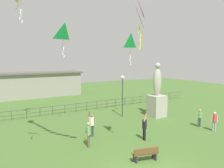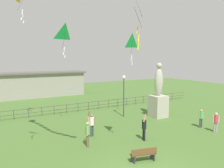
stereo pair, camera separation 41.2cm
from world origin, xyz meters
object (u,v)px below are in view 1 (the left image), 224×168
(person_3, at_px, (89,132))
(kite_5, at_px, (136,10))
(kite_1, at_px, (65,32))
(lamppost, at_px, (123,87))
(person_1, at_px, (92,123))
(person_0, at_px, (214,120))
(person_5, at_px, (200,117))
(person_2, at_px, (144,126))
(statue_monument, at_px, (157,98))
(park_bench, at_px, (145,154))
(kite_0, at_px, (131,42))

(person_3, distance_m, kite_5, 8.19)
(person_3, height_order, kite_1, kite_1)
(lamppost, relative_size, person_1, 2.07)
(person_0, distance_m, kite_5, 11.22)
(person_0, relative_size, person_5, 1.03)
(lamppost, bearing_deg, person_1, -145.31)
(person_1, bearing_deg, lamppost, 34.69)
(person_2, bearing_deg, person_0, -13.05)
(person_1, height_order, person_5, person_1)
(person_3, relative_size, kite_1, 0.74)
(lamppost, height_order, person_3, lamppost)
(lamppost, xyz_separation_m, person_0, (4.04, -7.39, -2.15))
(statue_monument, relative_size, person_2, 2.71)
(park_bench, relative_size, person_1, 0.77)
(park_bench, distance_m, person_5, 8.40)
(person_2, height_order, kite_5, kite_5)
(person_0, bearing_deg, person_3, 167.00)
(statue_monument, bearing_deg, person_2, -139.64)
(kite_1, distance_m, kite_5, 7.08)
(person_5, relative_size, kite_0, 0.51)
(person_0, relative_size, person_2, 0.80)
(person_1, height_order, kite_0, kite_0)
(park_bench, relative_size, person_0, 0.97)
(kite_0, xyz_separation_m, kite_5, (-4.75, -7.13, 1.08))
(park_bench, xyz_separation_m, person_1, (-0.97, 5.09, 0.56))
(statue_monument, distance_m, person_0, 5.88)
(kite_0, distance_m, kite_1, 6.63)
(person_3, bearing_deg, person_0, -13.00)
(lamppost, height_order, park_bench, lamppost)
(lamppost, height_order, person_5, lamppost)
(lamppost, relative_size, kite_1, 1.55)
(park_bench, distance_m, person_1, 5.21)
(person_0, relative_size, kite_1, 0.59)
(statue_monument, xyz_separation_m, person_3, (-9.04, -3.40, -0.85))
(person_1, relative_size, kite_0, 0.67)
(person_0, xyz_separation_m, person_3, (-10.03, 2.31, 0.09))
(statue_monument, distance_m, park_bench, 9.96)
(statue_monument, relative_size, kite_1, 2.02)
(kite_5, bearing_deg, statue_monument, 39.92)
(person_3, relative_size, kite_5, 0.69)
(person_5, bearing_deg, person_1, 163.96)
(statue_monument, relative_size, lamppost, 1.30)
(person_1, bearing_deg, person_2, -40.45)
(person_2, height_order, person_5, person_2)
(person_0, distance_m, person_2, 6.23)
(person_1, xyz_separation_m, person_3, (-1.00, -1.62, -0.01))
(lamppost, bearing_deg, kite_0, -45.69)
(person_3, bearing_deg, statue_monument, 20.63)
(person_2, bearing_deg, kite_1, 128.40)
(person_5, height_order, kite_1, kite_1)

